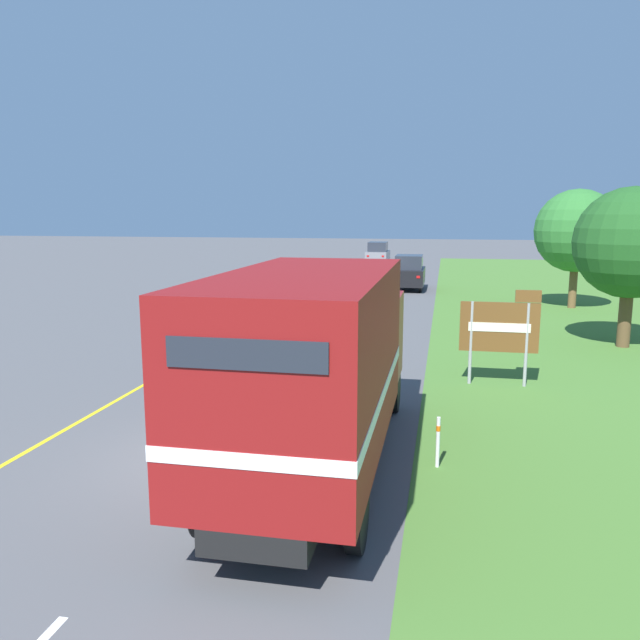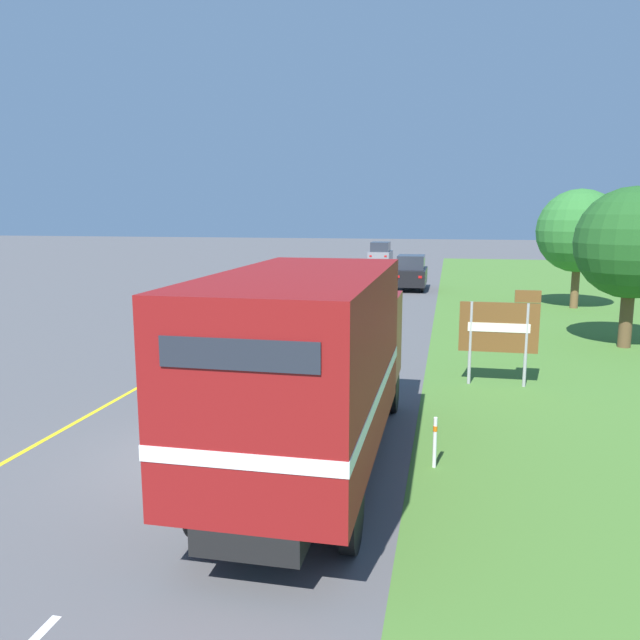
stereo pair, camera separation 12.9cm
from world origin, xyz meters
The scene contains 15 objects.
ground_plane centered at (0.00, 0.00, 0.00)m, with size 200.00×200.00×0.00m, color #515154.
edge_line_yellow centered at (-3.70, 19.05, 0.00)m, with size 0.12×69.28×0.01m, color yellow.
centre_dash_near centered at (0.00, 0.45, 0.00)m, with size 0.12×2.60×0.01m, color white.
centre_dash_mid_a centered at (0.00, 7.05, 0.00)m, with size 0.12×2.60×0.01m, color white.
centre_dash_mid_b centered at (0.00, 13.65, 0.00)m, with size 0.12×2.60×0.01m, color white.
centre_dash_far centered at (0.00, 20.25, 0.00)m, with size 0.12×2.60×0.01m, color white.
centre_dash_farthest centered at (0.00, 26.85, 0.00)m, with size 0.12×2.60×0.01m, color white.
horse_trailer_truck centered at (2.02, -0.31, 2.03)m, with size 2.53×8.35×3.66m.
lead_car_white centered at (-2.05, 17.13, 0.97)m, with size 1.80×4.56×1.91m.
lead_car_black_ahead centered at (2.05, 26.92, 1.03)m, with size 1.80×3.84×2.08m.
lead_car_grey_ahead centered at (-1.61, 43.64, 1.03)m, with size 1.80×3.96×2.07m.
highway_sign centered at (5.66, 6.26, 1.56)m, with size 2.05×0.09×2.59m.
roadside_tree_near centered at (10.28, 12.14, 3.56)m, with size 3.76×3.76×5.46m.
roadside_tree_mid centered at (10.27, 21.25, 3.71)m, with size 3.95×3.95×5.70m.
delineator_post centered at (4.14, 0.35, 0.51)m, with size 0.08×0.08×0.95m.
Camera 1 is at (4.16, -10.61, 4.59)m, focal length 35.00 mm.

